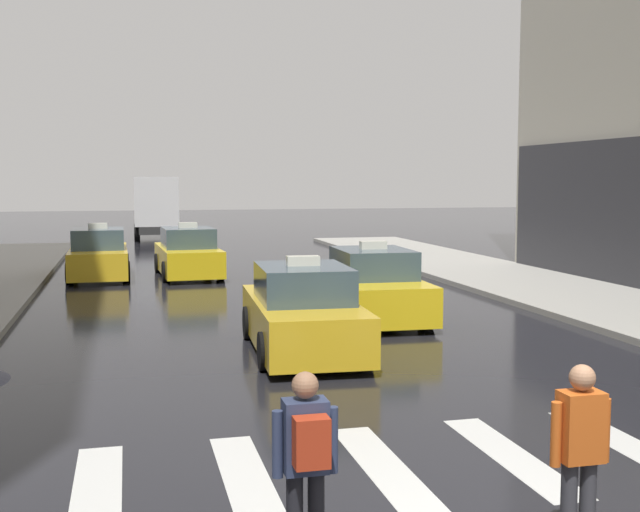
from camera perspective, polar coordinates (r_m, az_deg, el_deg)
crosswalk_markings at (r=9.39m, az=9.25°, el=-14.38°), size 11.30×2.80×0.01m
taxi_lead at (r=14.67m, az=-1.28°, el=-4.16°), size 2.10×4.62×1.80m
taxi_second at (r=18.19m, az=3.78°, el=-2.28°), size 2.06×4.60×1.80m
taxi_third at (r=26.66m, az=-15.69°, el=0.00°), size 1.97×4.56×1.80m
taxi_fourth at (r=26.48m, az=-9.51°, el=0.10°), size 2.09×4.61×1.80m
box_truck at (r=43.67m, az=-11.79°, el=3.64°), size 2.38×7.58×3.35m
pedestrian_with_backpack at (r=6.57m, az=-1.00°, el=-14.19°), size 0.55×0.43×1.65m
pedestrian_plain_coat at (r=7.20m, az=18.26°, el=-12.98°), size 0.55×0.24×1.65m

